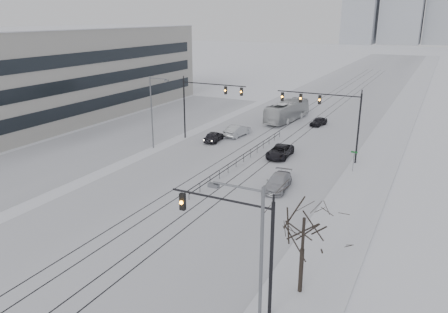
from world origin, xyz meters
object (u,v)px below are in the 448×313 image
Objects in this scene: sedan_sb_inner at (214,136)px; sedan_sb_outer at (237,131)px; sedan_nb_far at (319,122)px; sedan_nb_front at (280,151)px; traffic_mast_near at (244,238)px; bare_tree at (304,226)px; box_truck at (287,111)px; sedan_nb_right at (278,182)px.

sedan_sb_outer is (1.61, 3.88, 0.09)m from sedan_sb_inner.
sedan_nb_front is at bearing -77.85° from sedan_nb_far.
traffic_mast_near is 45.81m from sedan_nb_far.
bare_tree is at bearing 51.24° from traffic_mast_near.
traffic_mast_near reaches higher than box_truck.
sedan_sb_inner reaches higher than sedan_nb_front.
bare_tree is 33.98m from sedan_sb_inner.
sedan_sb_outer is at bearing 121.40° from sedan_nb_right.
sedan_sb_inner is at bearing 120.72° from traffic_mast_near.
sedan_nb_right is (13.33, -11.95, 0.01)m from sedan_sb_inner.
sedan_nb_far is (-7.80, 44.97, -3.94)m from traffic_mast_near.
sedan_sb_inner is (-17.84, 30.02, -3.87)m from traffic_mast_near.
sedan_nb_front is at bearing 103.59° from sedan_nb_right.
traffic_mast_near is 19.03m from sedan_nb_right.
bare_tree is at bearing 116.97° from box_truck.
sedan_nb_far is at bearing -121.16° from sedan_sb_outer.
sedan_sb_inner reaches higher than sedan_nb_far.
traffic_mast_near is 1.71× the size of sedan_sb_inner.
bare_tree is 1.22× the size of sedan_nb_front.
sedan_nb_far is 0.33× the size of box_truck.
bare_tree is at bearing -64.34° from sedan_nb_far.
traffic_mast_near is 1.15× the size of bare_tree.
sedan_sb_inner is 0.85× the size of sedan_sb_outer.
sedan_nb_right is at bearing 104.02° from traffic_mast_near.
traffic_mast_near is at bearing 121.72° from sedan_sb_outer.
box_truck is at bearing -112.98° from sedan_sb_inner.
sedan_sb_outer is 0.43× the size of box_truck.
sedan_sb_inner is 4.20m from sedan_sb_outer.
sedan_nb_right is (11.71, -15.83, -0.09)m from sedan_sb_outer.
sedan_nb_right is at bearing 131.93° from sedan_sb_inner.
sedan_nb_right is at bearing 114.27° from box_truck.
sedan_sb_outer reaches higher than sedan_nb_far.
sedan_nb_far is at bearing 91.86° from sedan_nb_right.
sedan_sb_outer is at bearing 141.55° from sedan_nb_front.
traffic_mast_near reaches higher than sedan_sb_inner.
sedan_sb_inner is 1.12× the size of sedan_nb_far.
sedan_nb_front is 1.03× the size of sedan_nb_right.
sedan_sb_inner is 0.84× the size of sedan_nb_right.
bare_tree reaches higher than sedan_sb_inner.
traffic_mast_near is at bearing -76.31° from sedan_nb_front.
sedan_sb_inner is 18.00m from sedan_nb_far.
traffic_mast_near is 0.63× the size of box_truck.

